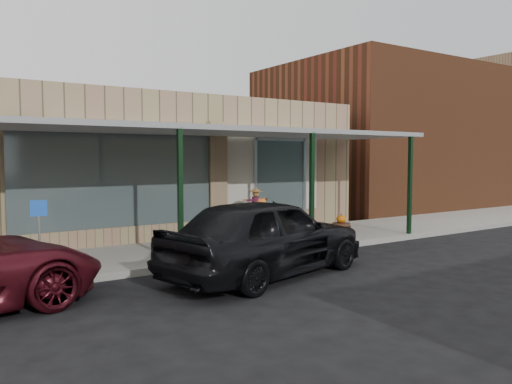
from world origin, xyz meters
TOP-DOWN VIEW (x-y plane):
  - ground at (0.00, 0.00)m, footprint 120.00×120.00m
  - sidewalk at (0.00, 3.60)m, footprint 40.00×3.20m
  - storefront at (-0.00, 8.16)m, footprint 12.00×6.25m
  - awning at (0.00, 3.56)m, footprint 12.00×3.00m
  - block_buildings_near at (2.01, 9.20)m, footprint 61.00×8.00m
  - barrel_scarecrow at (1.45, 4.19)m, footprint 0.82×0.70m
  - barrel_pumpkin at (3.62, 3.01)m, footprint 0.55×0.55m
  - handicap_sign at (-4.56, 2.40)m, footprint 0.30×0.05m
  - parked_sedan at (-0.62, 0.64)m, footprint 5.07×3.03m

SIDE VIEW (x-z plane):
  - ground at x=0.00m, z-range 0.00..0.00m
  - sidewalk at x=0.00m, z-range 0.00..0.15m
  - barrel_pumpkin at x=3.62m, z-range 0.06..0.68m
  - barrel_scarecrow at x=1.45m, z-range -0.08..1.32m
  - parked_sedan at x=-0.62m, z-range 0.00..1.62m
  - handicap_sign at x=-4.56m, z-range 0.36..1.80m
  - storefront at x=0.00m, z-range -0.01..4.19m
  - awning at x=0.00m, z-range 1.49..4.53m
  - block_buildings_near at x=2.01m, z-range -0.23..7.77m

